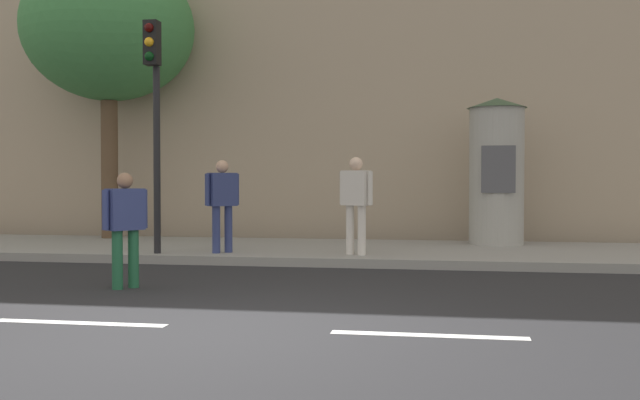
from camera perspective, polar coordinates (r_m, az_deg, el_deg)
The scene contains 10 objects.
ground_plane at distance 7.19m, azimuth -5.64°, elevation -9.85°, with size 80.00×80.00×0.00m, color #232326.
sidewalk_curb at distance 13.99m, azimuth 2.05°, elevation -3.98°, with size 36.00×4.00×0.15m, color gray.
lane_markings at distance 7.19m, azimuth -5.64°, elevation -9.82°, with size 25.80×0.16×0.01m.
building_backdrop at distance 19.37m, azimuth 4.13°, elevation 14.39°, with size 36.00×5.00×11.46m, color tan.
traffic_light at distance 13.09m, azimuth -12.64°, elevation 7.74°, with size 0.24×0.45×3.97m.
poster_column at distance 15.01m, azimuth 13.42°, elevation 2.23°, with size 1.17×1.17×2.88m.
street_tree at distance 17.21m, azimuth -15.94°, elevation 12.49°, with size 3.71×3.71×6.16m.
pedestrian_in_red_top at distance 10.01m, azimuth -14.74°, elevation -1.56°, with size 0.47×0.53×1.52m.
pedestrian_in_dark_shirt at distance 12.61m, azimuth 2.78°, elevation 0.22°, with size 0.59×0.42×1.66m.
pedestrian_tallest at distance 13.03m, azimuth -7.52°, elevation 0.14°, with size 0.51×0.51×1.62m.
Camera 1 is at (1.88, -6.79, 1.42)m, focal length 41.64 mm.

